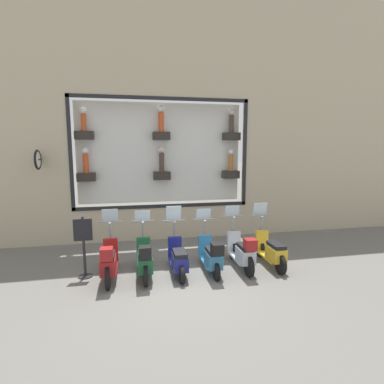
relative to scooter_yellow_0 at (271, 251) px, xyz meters
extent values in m
plane|color=#66635E|center=(-0.35, 2.65, -0.44)|extent=(120.00, 120.00, 0.00)
cube|color=tan|center=(3.25, 2.65, 0.14)|extent=(0.40, 6.11, 1.15)
cube|color=tan|center=(3.25, 2.65, 6.37)|extent=(0.40, 6.11, 3.71)
cube|color=black|center=(3.04, 2.65, 4.46)|extent=(0.04, 6.11, 0.12)
cube|color=black|center=(3.04, 2.65, 0.78)|extent=(0.04, 6.11, 0.12)
cube|color=black|center=(3.04, -0.34, 2.62)|extent=(0.04, 0.12, 3.80)
cube|color=black|center=(3.04, 5.65, 2.62)|extent=(0.04, 0.12, 3.80)
cube|color=silver|center=(3.60, 2.65, 2.62)|extent=(0.04, 5.87, 3.56)
cube|color=#28231E|center=(3.38, 0.07, 3.22)|extent=(0.36, 0.60, 0.28)
cylinder|color=#47382D|center=(3.38, 0.07, 3.68)|extent=(0.17, 0.17, 0.63)
sphere|color=beige|center=(3.38, 0.07, 4.10)|extent=(0.23, 0.23, 0.23)
cube|color=#28231E|center=(3.38, 2.65, 3.22)|extent=(0.36, 0.60, 0.28)
cylinder|color=#CC4C23|center=(3.38, 2.65, 3.70)|extent=(0.19, 0.19, 0.67)
sphere|color=white|center=(3.38, 2.65, 4.16)|extent=(0.24, 0.24, 0.24)
cube|color=#28231E|center=(3.38, 5.24, 3.22)|extent=(0.36, 0.60, 0.28)
cylinder|color=#CC4C23|center=(3.38, 5.24, 3.65)|extent=(0.16, 0.16, 0.57)
sphere|color=white|center=(3.38, 5.24, 4.04)|extent=(0.21, 0.21, 0.21)
cube|color=#28231E|center=(3.38, 0.07, 1.82)|extent=(0.36, 0.60, 0.28)
cylinder|color=#B26B2D|center=(3.38, 0.07, 2.26)|extent=(0.17, 0.17, 0.59)
sphere|color=white|center=(3.38, 0.07, 2.66)|extent=(0.21, 0.21, 0.21)
cube|color=#28231E|center=(3.38, 2.65, 1.82)|extent=(0.36, 0.60, 0.28)
cylinder|color=#47382D|center=(3.38, 2.65, 2.29)|extent=(0.19, 0.19, 0.67)
sphere|color=beige|center=(3.38, 2.65, 2.75)|extent=(0.24, 0.24, 0.24)
cube|color=#28231E|center=(3.38, 5.24, 1.82)|extent=(0.36, 0.60, 0.28)
cylinder|color=#CC4C23|center=(3.38, 5.24, 2.28)|extent=(0.18, 0.18, 0.64)
sphere|color=white|center=(3.38, 5.24, 2.72)|extent=(0.23, 0.23, 0.23)
cylinder|color=black|center=(2.88, 6.55, 2.44)|extent=(0.35, 0.05, 0.05)
torus|color=black|center=(2.70, 6.55, 2.44)|extent=(0.62, 0.07, 0.62)
cylinder|color=white|center=(2.70, 6.55, 2.44)|extent=(0.51, 0.03, 0.51)
cylinder|color=black|center=(0.74, 0.00, -0.18)|extent=(0.52, 0.09, 0.52)
cylinder|color=black|center=(-0.55, 0.00, -0.18)|extent=(0.52, 0.09, 0.52)
cube|color=gold|center=(0.09, 0.00, -0.19)|extent=(1.02, 0.38, 0.06)
cube|color=gold|center=(-0.28, 0.00, 0.02)|extent=(0.61, 0.35, 0.36)
cube|color=black|center=(-0.28, 0.00, 0.25)|extent=(0.58, 0.31, 0.10)
cube|color=gold|center=(0.64, 0.00, 0.12)|extent=(0.12, 0.37, 0.56)
cylinder|color=gray|center=(0.71, 0.00, 0.61)|extent=(0.20, 0.06, 0.45)
cylinder|color=gray|center=(0.78, 0.00, 0.83)|extent=(0.04, 0.61, 0.04)
cube|color=silver|center=(0.82, 0.00, 1.01)|extent=(0.09, 0.42, 0.37)
cylinder|color=black|center=(0.72, 0.86, -0.16)|extent=(0.55, 0.09, 0.55)
cylinder|color=black|center=(-0.53, 0.86, -0.16)|extent=(0.55, 0.09, 0.55)
cube|color=#B7BCC6|center=(0.09, 0.86, -0.17)|extent=(1.02, 0.38, 0.06)
cube|color=#B7BCC6|center=(-0.28, 0.86, 0.04)|extent=(0.61, 0.35, 0.36)
cube|color=black|center=(-0.28, 0.86, 0.27)|extent=(0.58, 0.31, 0.10)
cube|color=#B7BCC6|center=(0.64, 0.86, 0.14)|extent=(0.12, 0.37, 0.56)
cylinder|color=gray|center=(0.71, 0.86, 0.63)|extent=(0.20, 0.06, 0.45)
cylinder|color=gray|center=(0.78, 0.86, 0.84)|extent=(0.04, 0.61, 0.04)
cube|color=silver|center=(0.82, 0.86, 1.00)|extent=(0.08, 0.42, 0.30)
cube|color=maroon|center=(-0.59, 0.86, 0.43)|extent=(0.28, 0.28, 0.28)
cylinder|color=black|center=(0.77, 1.73, -0.22)|extent=(0.44, 0.09, 0.44)
cylinder|color=black|center=(-0.58, 1.73, -0.22)|extent=(0.44, 0.09, 0.44)
cube|color=teal|center=(0.09, 1.73, -0.23)|extent=(1.02, 0.38, 0.06)
cube|color=teal|center=(-0.28, 1.73, -0.02)|extent=(0.61, 0.35, 0.36)
cube|color=black|center=(-0.28, 1.73, 0.21)|extent=(0.58, 0.31, 0.10)
cube|color=teal|center=(0.64, 1.73, 0.08)|extent=(0.12, 0.37, 0.56)
cylinder|color=gray|center=(0.71, 1.73, 0.58)|extent=(0.20, 0.06, 0.45)
cylinder|color=gray|center=(0.78, 1.73, 0.79)|extent=(0.04, 0.60, 0.04)
cube|color=silver|center=(0.82, 1.73, 0.94)|extent=(0.08, 0.42, 0.30)
cube|color=black|center=(-0.62, 1.73, 0.37)|extent=(0.28, 0.28, 0.28)
cylinder|color=black|center=(0.77, 2.59, -0.21)|extent=(0.45, 0.09, 0.45)
cylinder|color=black|center=(-0.58, 2.59, -0.21)|extent=(0.45, 0.09, 0.45)
cube|color=navy|center=(0.09, 2.59, -0.22)|extent=(1.02, 0.39, 0.06)
cube|color=navy|center=(-0.28, 2.59, -0.01)|extent=(0.61, 0.35, 0.36)
cube|color=black|center=(-0.28, 2.59, 0.22)|extent=(0.58, 0.31, 0.10)
cube|color=navy|center=(0.64, 2.59, 0.09)|extent=(0.12, 0.37, 0.56)
cylinder|color=gray|center=(0.71, 2.59, 0.58)|extent=(0.20, 0.06, 0.45)
cylinder|color=gray|center=(0.78, 2.59, 0.79)|extent=(0.04, 0.61, 0.04)
cube|color=silver|center=(0.82, 2.59, 1.00)|extent=(0.10, 0.42, 0.41)
cylinder|color=black|center=(0.74, 3.45, -0.18)|extent=(0.52, 0.09, 0.52)
cylinder|color=black|center=(-0.55, 3.45, -0.18)|extent=(0.52, 0.09, 0.52)
cube|color=#19512D|center=(0.09, 3.45, -0.19)|extent=(1.02, 0.39, 0.06)
cube|color=#19512D|center=(-0.28, 3.45, 0.02)|extent=(0.61, 0.35, 0.36)
cube|color=black|center=(-0.28, 3.45, 0.25)|extent=(0.58, 0.31, 0.10)
cube|color=#19512D|center=(0.64, 3.45, 0.12)|extent=(0.12, 0.37, 0.56)
cylinder|color=gray|center=(0.71, 3.45, 0.61)|extent=(0.20, 0.06, 0.45)
cylinder|color=gray|center=(0.78, 3.45, 0.83)|extent=(0.04, 0.60, 0.04)
cube|color=silver|center=(0.82, 3.45, 0.97)|extent=(0.08, 0.42, 0.28)
cube|color=black|center=(-0.60, 3.45, 0.41)|extent=(0.28, 0.28, 0.28)
cylinder|color=black|center=(0.72, 4.31, -0.16)|extent=(0.56, 0.09, 0.56)
cylinder|color=black|center=(-0.53, 4.31, -0.16)|extent=(0.56, 0.09, 0.56)
cube|color=maroon|center=(0.09, 4.31, -0.17)|extent=(1.02, 0.38, 0.06)
cube|color=maroon|center=(-0.28, 4.31, 0.04)|extent=(0.61, 0.35, 0.36)
cube|color=black|center=(-0.28, 4.31, 0.27)|extent=(0.58, 0.31, 0.10)
cube|color=maroon|center=(0.64, 4.31, 0.14)|extent=(0.12, 0.37, 0.56)
cylinder|color=gray|center=(0.71, 4.31, 0.63)|extent=(0.20, 0.06, 0.45)
cylinder|color=gray|center=(0.78, 4.31, 0.85)|extent=(0.04, 0.60, 0.04)
cube|color=silver|center=(0.82, 4.31, 1.02)|extent=(0.09, 0.42, 0.34)
cube|color=maroon|center=(-0.59, 4.31, 0.43)|extent=(0.28, 0.28, 0.28)
cylinder|color=#232326|center=(0.27, 4.93, -0.43)|extent=(0.36, 0.36, 0.02)
cylinder|color=#232326|center=(0.27, 4.93, 0.34)|extent=(0.07, 0.07, 1.55)
cube|color=black|center=(0.25, 4.93, 0.79)|extent=(0.03, 0.45, 0.55)
camera|label=1|loc=(-7.33, 3.69, 2.80)|focal=28.00mm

